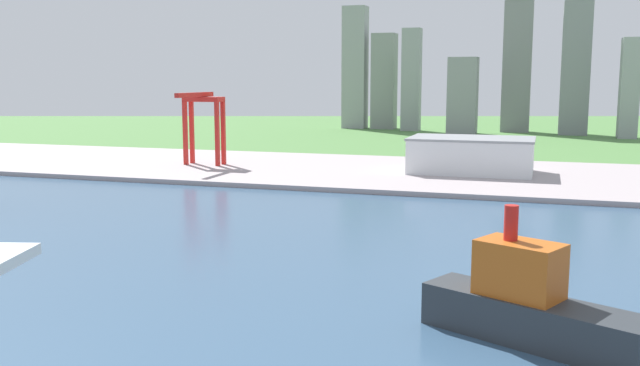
{
  "coord_description": "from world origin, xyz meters",
  "views": [
    {
      "loc": [
        34.64,
        112.56,
        52.25
      ],
      "look_at": [
        -10.66,
        253.8,
        30.24
      ],
      "focal_mm": 39.42,
      "sensor_mm": 36.0,
      "label": 1
    }
  ],
  "objects": [
    {
      "name": "water_bay",
      "position": [
        0.0,
        240.0,
        0.07
      ],
      "size": [
        840.0,
        360.0,
        0.15
      ],
      "primitive_type": "cube",
      "color": "#385675",
      "rests_on": "ground"
    },
    {
      "name": "container_barge",
      "position": [
        33.07,
        253.49,
        7.49
      ],
      "size": [
        45.66,
        30.0,
        27.17
      ],
      "color": "#2D3338",
      "rests_on": "water_bay"
    },
    {
      "name": "distant_skyline",
      "position": [
        -4.21,
        824.93,
        60.72
      ],
      "size": [
        333.3,
        74.24,
        151.66
      ],
      "color": "#939799",
      "rests_on": "ground"
    },
    {
      "name": "industrial_pier",
      "position": [
        0.0,
        490.0,
        1.25
      ],
      "size": [
        840.0,
        140.0,
        2.5
      ],
      "primitive_type": "cube",
      "color": "#A79B9D",
      "rests_on": "ground"
    },
    {
      "name": "port_crane_red",
      "position": [
        -155.11,
        480.59,
        32.53
      ],
      "size": [
        22.97,
        41.79,
        42.24
      ],
      "color": "red",
      "rests_on": "industrial_pier"
    },
    {
      "name": "warehouse_main",
      "position": [
        -2.32,
        493.54,
        11.98
      ],
      "size": [
        65.14,
        40.39,
        18.91
      ],
      "color": "white",
      "rests_on": "industrial_pier"
    },
    {
      "name": "ground_plane",
      "position": [
        0.0,
        300.0,
        0.0
      ],
      "size": [
        2400.0,
        2400.0,
        0.0
      ],
      "primitive_type": "plane",
      "color": "#4E7F40"
    }
  ]
}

